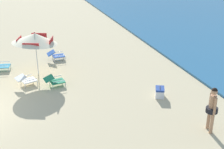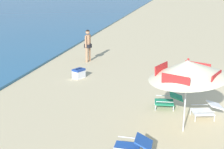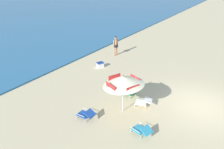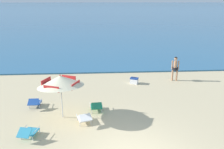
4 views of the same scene
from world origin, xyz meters
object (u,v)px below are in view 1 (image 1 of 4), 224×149
object	(u,v)px
lounge_chair_spare_folded	(26,79)
lounge_chair_facing_sea	(0,65)
lounge_chair_beside_umbrella	(54,80)
person_standing_near_shore	(212,107)
beach_umbrella_striped_main	(35,38)
cooler_box	(160,92)
lounge_chair_under_umbrella	(56,55)

from	to	relation	value
lounge_chair_spare_folded	lounge_chair_facing_sea	bearing A→B (deg)	-155.42
lounge_chair_beside_umbrella	person_standing_near_shore	distance (m)	6.85
beach_umbrella_striped_main	cooler_box	bearing A→B (deg)	47.32
person_standing_near_shore	cooler_box	size ratio (longest dim) A/B	2.75
cooler_box	lounge_chair_under_umbrella	bearing A→B (deg)	-150.10
lounge_chair_facing_sea	beach_umbrella_striped_main	bearing A→B (deg)	56.22
beach_umbrella_striped_main	lounge_chair_under_umbrella	size ratio (longest dim) A/B	3.13
lounge_chair_facing_sea	lounge_chair_beside_umbrella	bearing A→B (deg)	38.82
lounge_chair_under_umbrella	lounge_chair_spare_folded	distance (m)	3.17
lounge_chair_under_umbrella	lounge_chair_spare_folded	bearing A→B (deg)	-35.57
lounge_chair_facing_sea	lounge_chair_under_umbrella	bearing A→B (deg)	98.71
lounge_chair_beside_umbrella	cooler_box	bearing A→B (deg)	57.51
lounge_chair_under_umbrella	lounge_chair_beside_umbrella	size ratio (longest dim) A/B	0.96
lounge_chair_under_umbrella	lounge_chair_spare_folded	world-z (taller)	lounge_chair_under_umbrella
lounge_chair_under_umbrella	lounge_chair_beside_umbrella	xyz separation A→B (m)	(3.09, -0.68, 0.00)
lounge_chair_facing_sea	person_standing_near_shore	size ratio (longest dim) A/B	0.61
lounge_chair_under_umbrella	lounge_chair_beside_umbrella	distance (m)	3.17
lounge_chair_facing_sea	lounge_chair_spare_folded	distance (m)	2.36
lounge_chair_spare_folded	cooler_box	distance (m)	5.86
beach_umbrella_striped_main	lounge_chair_facing_sea	world-z (taller)	beach_umbrella_striped_main
cooler_box	lounge_chair_beside_umbrella	bearing A→B (deg)	-122.49
lounge_chair_spare_folded	cooler_box	size ratio (longest dim) A/B	1.62
lounge_chair_spare_folded	cooler_box	world-z (taller)	lounge_chair_spare_folded
lounge_chair_spare_folded	beach_umbrella_striped_main	bearing A→B (deg)	146.73
lounge_chair_under_umbrella	lounge_chair_beside_umbrella	bearing A→B (deg)	-12.41
beach_umbrella_striped_main	lounge_chair_spare_folded	distance (m)	1.94
person_standing_near_shore	lounge_chair_spare_folded	bearing A→B (deg)	-136.60
lounge_chair_under_umbrella	person_standing_near_shore	xyz separation A→B (m)	(8.36, 3.63, 0.68)
lounge_chair_under_umbrella	person_standing_near_shore	world-z (taller)	person_standing_near_shore
beach_umbrella_striped_main	person_standing_near_shore	size ratio (longest dim) A/B	1.69
lounge_chair_spare_folded	person_standing_near_shore	distance (m)	8.00
beach_umbrella_striped_main	cooler_box	distance (m)	6.14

